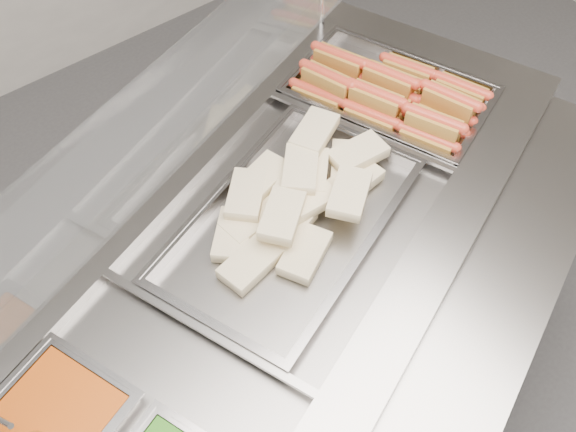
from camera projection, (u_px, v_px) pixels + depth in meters
steam_counter at (279, 324)px, 1.97m from camera, size 2.10×1.43×0.92m
tray_rail at (470, 345)px, 1.47m from camera, size 1.83×0.93×0.05m
sneeze_guard at (187, 89)px, 1.38m from camera, size 1.70×0.83×0.45m
pan_hotdogs at (389, 101)px, 1.97m from camera, size 0.51×0.65×0.10m
pan_wraps at (290, 225)px, 1.66m from camera, size 0.79×0.61×0.07m
hotdogs_in_buns at (390, 94)px, 1.92m from camera, size 0.46×0.57×0.12m
tortilla_wraps at (296, 195)px, 1.66m from camera, size 0.60×0.40×0.10m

